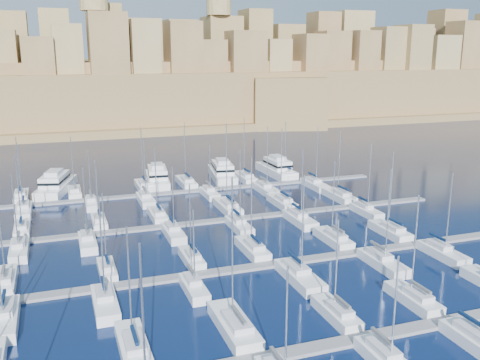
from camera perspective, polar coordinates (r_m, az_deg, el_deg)
name	(u,v)px	position (r m, az deg, el deg)	size (l,w,h in m)	color
ground	(249,238)	(88.71, 0.98, -6.22)	(600.00, 600.00, 0.00)	black
pontoon_near	(360,339)	(60.79, 12.63, -16.24)	(84.00, 2.00, 0.40)	slate
pontoon_mid_near	(278,264)	(78.26, 4.07, -8.89)	(84.00, 2.00, 0.40)	slate
pontoon_mid_far	(230,219)	(97.58, -1.06, -4.22)	(84.00, 2.00, 0.40)	slate
pontoon_far	(199,190)	(117.84, -4.42, -1.10)	(84.00, 2.00, 0.40)	slate
sailboat_1	(133,347)	(58.12, -11.30, -17.04)	(2.81, 9.35, 13.78)	white
sailboat_2	(234,326)	(60.71, -0.59, -15.28)	(3.15, 10.50, 17.75)	white
sailboat_3	(337,313)	(64.30, 10.27, -13.83)	(2.47, 8.25, 12.17)	white
sailboat_4	(414,298)	(69.96, 18.03, -11.93)	(2.61, 8.71, 13.97)	white
sailboat_10	(479,343)	(62.79, 24.10, -15.58)	(2.78, 9.26, 13.16)	white
sailboat_12	(5,281)	(77.64, -23.75, -9.83)	(2.61, 8.70, 14.98)	white
sailboat_13	(107,270)	(76.89, -14.00, -9.29)	(2.22, 7.41, 11.82)	white
sailboat_14	(192,258)	(78.84, -5.16, -8.33)	(2.34, 7.82, 12.14)	white
sailboat_15	(253,249)	(82.12, 1.35, -7.32)	(2.76, 9.21, 15.11)	white
sailboat_16	(334,238)	(87.67, 9.94, -6.16)	(2.73, 9.11, 13.62)	white
sailboat_17	(390,231)	(93.26, 15.74, -5.25)	(2.78, 9.27, 14.44)	white
sailboat_18	(4,319)	(67.57, -23.84, -13.41)	(2.94, 9.81, 13.04)	white
sailboat_19	(105,303)	(67.64, -14.20, -12.57)	(2.74, 9.12, 14.52)	white
sailboat_20	(194,287)	(69.81, -4.95, -11.35)	(2.34, 7.80, 11.51)	white
sailboat_21	(299,276)	(73.18, 6.33, -10.12)	(3.11, 10.35, 15.05)	white
sailboat_22	(382,262)	(79.80, 14.95, -8.45)	(2.85, 9.50, 14.79)	white
sailboat_23	(442,253)	(86.12, 20.78, -7.25)	(2.73, 9.09, 13.42)	white
sailboat_24	(22,229)	(97.99, -22.23, -4.86)	(2.49, 8.29, 13.71)	white
sailboat_25	(99,222)	(97.83, -14.79, -4.32)	(2.39, 7.97, 12.05)	white
sailboat_26	(158,215)	(99.37, -8.76, -3.73)	(2.59, 8.65, 13.45)	white
sailboat_27	(228,207)	(103.29, -1.31, -2.86)	(3.07, 10.22, 17.26)	white
sailboat_28	(282,202)	(106.87, 4.49, -2.35)	(2.86, 9.54, 15.77)	white
sailboat_29	(339,196)	(112.79, 10.54, -1.68)	(2.99, 9.96, 14.67)	white
sailboat_30	(19,250)	(88.25, -22.50, -6.91)	(2.63, 8.75, 12.97)	white
sailboat_31	(88,242)	(88.20, -15.95, -6.38)	(2.55, 8.51, 13.15)	white
sailboat_32	(173,233)	(89.73, -7.12, -5.60)	(2.61, 8.70, 12.33)	white
sailboat_33	(239,225)	(92.66, -0.10, -4.84)	(2.61, 8.69, 14.47)	white
sailboat_34	(300,219)	(96.48, 6.38, -4.17)	(2.85, 9.49, 13.91)	white
sailboat_35	(366,211)	(103.58, 13.29, -3.22)	(2.52, 8.39, 13.90)	white
sailboat_36	(21,196)	(119.55, -22.30, -1.63)	(2.72, 9.08, 13.34)	white
sailboat_37	(75,192)	(119.16, -17.24, -1.26)	(2.60, 8.67, 12.97)	white
sailboat_38	(144,186)	(120.87, -10.23, -0.64)	(2.87, 9.56, 14.28)	white
sailboat_39	(186,182)	(122.97, -5.75, -0.24)	(3.04, 10.14, 14.75)	white
sailboat_40	(245,177)	(126.93, 0.53, 0.27)	(3.02, 10.08, 15.23)	white
sailboat_41	(286,175)	(130.38, 4.89, 0.58)	(2.78, 9.25, 13.84)	white
sailboat_42	(24,211)	(108.93, -22.08, -3.03)	(2.79, 9.29, 13.98)	white
sailboat_43	(91,204)	(109.62, -15.57, -2.43)	(2.33, 7.76, 11.89)	white
sailboat_44	(146,199)	(110.07, -10.03, -2.05)	(2.73, 9.09, 13.24)	white
sailboat_45	(210,193)	(113.36, -3.27, -1.41)	(2.43, 8.11, 11.47)	white
sailboat_46	(266,189)	(116.39, 2.79, -0.98)	(3.04, 10.14, 14.96)	white
sailboat_47	(315,185)	(121.48, 7.99, -0.48)	(2.90, 9.67, 14.42)	white
motor_yacht_a	(56,184)	(123.23, -19.07, -0.44)	(9.54, 17.78, 5.25)	white
motor_yacht_b	(157,177)	(124.51, -8.80, 0.30)	(6.66, 16.22, 5.25)	white
motor_yacht_c	(222,172)	(128.44, -1.91, 0.87)	(7.26, 16.85, 5.25)	white
motor_yacht_d	(277,168)	(132.91, 3.92, 1.28)	(5.13, 15.76, 5.25)	white
fortified_city	(122,88)	(235.75, -12.43, 9.61)	(460.00, 108.95, 59.52)	brown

